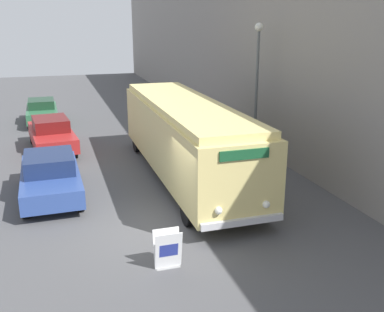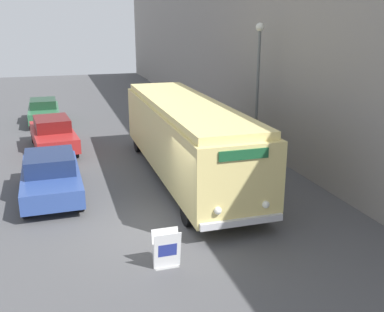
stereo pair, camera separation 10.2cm
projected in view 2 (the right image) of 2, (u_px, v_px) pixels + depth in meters
The scene contains 8 objects.
ground_plane at pixel (160, 229), 13.44m from camera, with size 80.00×80.00×0.00m, color #4C4C4F.
building_wall_right at pixel (241, 52), 23.17m from camera, with size 0.30×60.00×8.75m.
vintage_bus at pixel (186, 135), 17.29m from camera, with size 2.62×11.17×3.03m.
sign_board at pixel (167, 250), 11.22m from camera, with size 0.68×0.38×1.01m.
streetlamp at pixel (258, 72), 19.08m from camera, with size 0.36×0.36×5.86m.
parked_car_near at pixel (51, 175), 15.72m from camera, with size 2.01×4.62×1.53m.
parked_car_mid at pixel (53, 134), 21.30m from camera, with size 2.28×4.89×1.54m.
parked_car_far at pixel (44, 111), 26.85m from camera, with size 1.77×4.26×1.42m.
Camera 2 is at (-2.67, -11.95, 6.03)m, focal length 42.00 mm.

